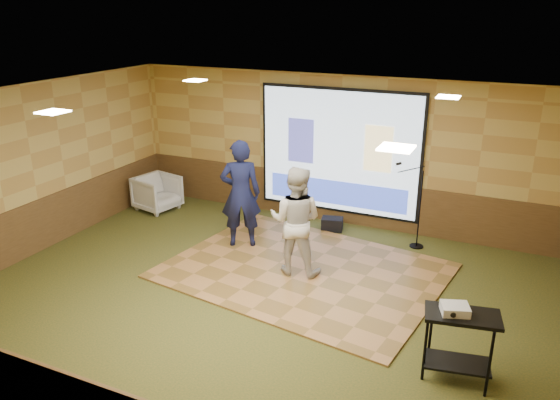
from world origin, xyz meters
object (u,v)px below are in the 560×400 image
at_px(dance_floor, 304,270).
at_px(av_table, 460,335).
at_px(duffel_bag, 332,224).
at_px(banquet_chair, 157,193).
at_px(projector_screen, 339,153).
at_px(player_right, 296,221).
at_px(player_left, 241,194).
at_px(mic_stand, 415,222).
at_px(projector, 455,309).

height_order(dance_floor, av_table, av_table).
distance_m(dance_floor, duffel_bag, 1.90).
bearing_deg(banquet_chair, duffel_bag, -70.67).
bearing_deg(projector_screen, player_right, -87.33).
distance_m(dance_floor, player_left, 1.83).
xyz_separation_m(player_right, mic_stand, (1.59, 1.90, -0.45)).
bearing_deg(duffel_bag, banquet_chair, -172.93).
bearing_deg(projector, player_right, 128.53).
distance_m(projector_screen, dance_floor, 2.76).
xyz_separation_m(av_table, projector, (-0.09, -0.02, 0.33)).
height_order(player_right, mic_stand, player_right).
relative_size(player_left, av_table, 2.22).
relative_size(player_right, av_table, 2.04).
relative_size(projector_screen, duffel_bag, 8.01).
xyz_separation_m(projector_screen, mic_stand, (1.70, -0.53, -0.98)).
bearing_deg(dance_floor, projector, -35.16).
bearing_deg(mic_stand, projector, -60.15).
relative_size(av_table, projector, 2.88).
height_order(player_right, banquet_chair, player_right).
distance_m(player_left, projector, 4.70).
xyz_separation_m(player_right, banquet_chair, (-3.91, 1.51, -0.56)).
height_order(projector_screen, mic_stand, projector_screen).
relative_size(dance_floor, player_left, 2.20).
relative_size(projector, mic_stand, 0.20).
xyz_separation_m(player_left, mic_stand, (2.92, 1.31, -0.53)).
distance_m(dance_floor, projector, 3.35).
bearing_deg(projector_screen, duffel_bag, -81.45).
xyz_separation_m(projector_screen, duffel_bag, (0.07, -0.44, -1.35)).
bearing_deg(duffel_bag, mic_stand, -3.17).
xyz_separation_m(player_left, player_right, (1.33, -0.59, -0.08)).
height_order(projector, mic_stand, mic_stand).
bearing_deg(projector_screen, mic_stand, -17.40).
relative_size(dance_floor, duffel_bag, 10.61).
xyz_separation_m(projector_screen, banquet_chair, (-3.79, -0.92, -1.09)).
height_order(av_table, mic_stand, mic_stand).
relative_size(player_left, player_right, 1.09).
bearing_deg(mic_stand, duffel_bag, -170.82).
distance_m(av_table, duffel_bag, 4.73).
xyz_separation_m(player_right, duffel_bag, (-0.05, 1.99, -0.82)).
bearing_deg(projector_screen, av_table, -54.70).
xyz_separation_m(projector, mic_stand, (-1.15, 3.65, -0.45)).
bearing_deg(player_right, banquet_chair, -28.27).
bearing_deg(av_table, banquet_chair, 154.34).
xyz_separation_m(player_right, av_table, (2.83, -1.73, -0.33)).
relative_size(player_left, banquet_chair, 2.39).
height_order(dance_floor, banquet_chair, banquet_chair).
xyz_separation_m(dance_floor, banquet_chair, (-4.02, 1.41, 0.36)).
height_order(player_left, banquet_chair, player_left).
bearing_deg(player_right, duffel_bag, -95.78).
distance_m(mic_stand, duffel_bag, 1.68).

